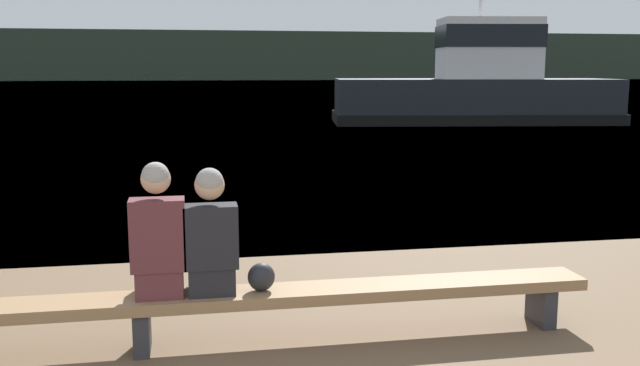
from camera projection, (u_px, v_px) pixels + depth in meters
name	position (u px, v px, depth m)	size (l,w,h in m)	color
water_surface	(185.00, 80.00, 124.50)	(240.00, 240.00, 0.00)	teal
far_shoreline	(184.00, 56.00, 129.22)	(600.00, 12.00, 8.65)	#2D3D2D
bench_main	(141.00, 307.00, 5.44)	(7.21, 0.40, 0.43)	#8E6B47
person_left	(158.00, 237.00, 5.38)	(0.41, 0.39, 1.04)	#56282D
person_right	(211.00, 238.00, 5.46)	(0.41, 0.39, 0.99)	black
shopping_bag	(261.00, 277.00, 5.57)	(0.21, 0.17, 0.22)	#232328
tugboat_red	(477.00, 90.00, 28.23)	(11.49, 5.29, 6.76)	black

